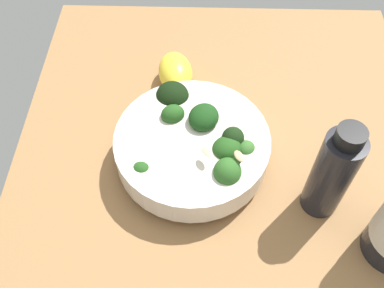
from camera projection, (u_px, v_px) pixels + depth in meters
ground_plane at (223, 140)px, 66.84cm from camera, size 61.88×61.88×3.11cm
bowl_of_broccoli at (194, 145)px, 59.88cm from camera, size 21.58×21.50×8.29cm
lemon_wedge at (175, 73)px, 69.75cm from camera, size 9.13×6.90×5.05cm
bottle_short at (332, 173)px, 52.70cm from camera, size 4.93×4.93×15.93cm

